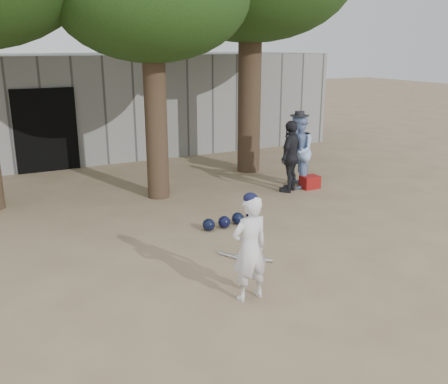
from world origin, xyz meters
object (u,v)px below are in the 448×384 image
red_bag (310,182)px  spectator_blue (298,151)px  boy_player (250,249)px  spectator_dark (291,156)px

red_bag → spectator_blue: bearing=133.4°
boy_player → spectator_dark: bearing=-133.0°
boy_player → red_bag: (3.96, 3.99, -0.57)m
spectator_blue → red_bag: (0.21, -0.23, -0.72)m
boy_player → spectator_blue: 5.65m
spectator_blue → spectator_dark: spectator_blue is taller
spectator_blue → red_bag: spectator_blue is taller
spectator_dark → spectator_blue: bearing=175.8°
spectator_blue → red_bag: 0.78m
red_bag → boy_player: bearing=-134.8°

